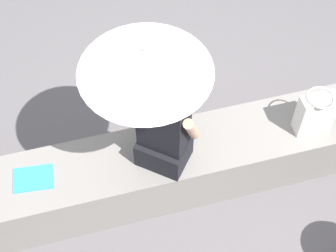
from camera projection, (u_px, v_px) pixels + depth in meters
ground_plane at (172, 183)px, 4.39m from camera, size 14.00×14.00×0.00m
stone_bench at (172, 167)px, 4.18m from camera, size 3.15×0.53×0.50m
person_seated at (164, 127)px, 3.62m from camera, size 0.49×0.45×0.90m
parasol at (145, 61)px, 3.11m from camera, size 0.82×0.82×1.15m
handbag_black at (315, 113)px, 3.95m from camera, size 0.27×0.20×0.37m
magazine at (33, 178)px, 3.83m from camera, size 0.30×0.23×0.01m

